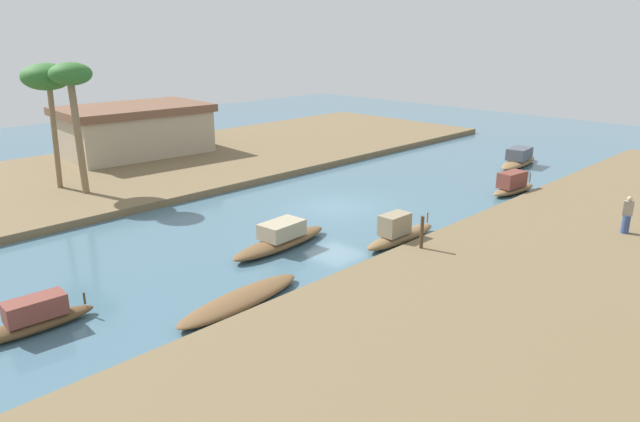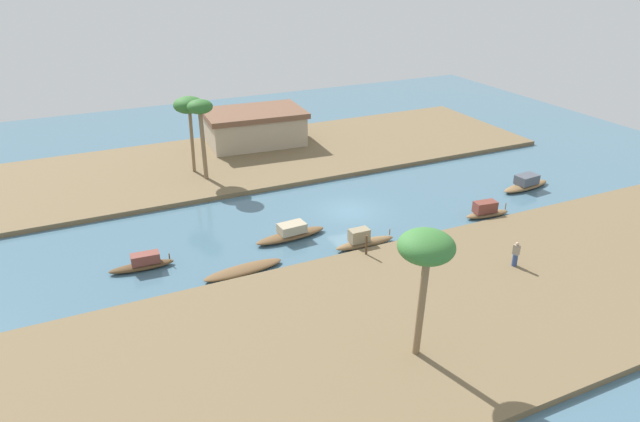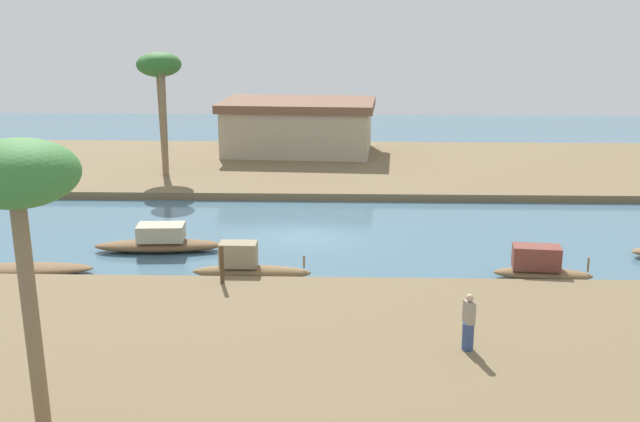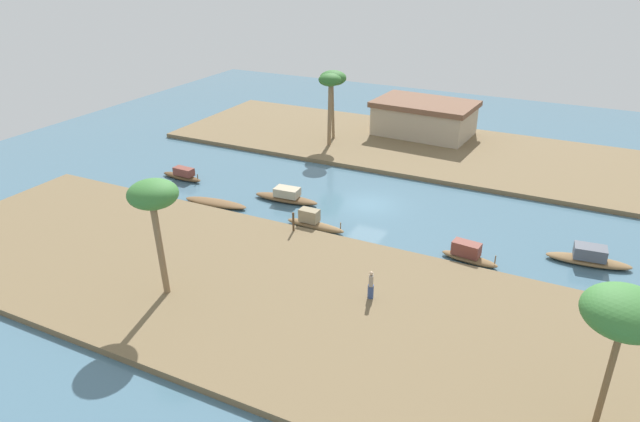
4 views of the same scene
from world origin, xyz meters
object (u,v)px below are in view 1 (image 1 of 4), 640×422
at_px(palm_tree_right_tall, 71,82).
at_px(palm_tree_right_short, 47,80).
at_px(sampan_midstream, 241,299).
at_px(person_on_near_bank, 627,217).
at_px(sampan_with_tall_canopy, 513,185).
at_px(sampan_with_red_awning, 399,233).
at_px(sampan_upstream_small, 519,159).
at_px(sampan_foreground, 31,320).
at_px(mooring_post, 422,232).
at_px(sampan_near_left_bank, 281,238).
at_px(riverside_building, 135,129).

height_order(palm_tree_right_tall, palm_tree_right_short, palm_tree_right_tall).
xyz_separation_m(sampan_midstream, person_on_near_bank, (14.78, -6.72, 0.89)).
relative_size(sampan_with_tall_canopy, sampan_midstream, 0.69).
bearing_deg(palm_tree_right_tall, sampan_with_red_awning, -67.98).
bearing_deg(sampan_upstream_small, sampan_midstream, -179.31).
relative_size(sampan_foreground, mooring_post, 2.99).
height_order(sampan_midstream, palm_tree_right_short, palm_tree_right_short).
bearing_deg(sampan_with_tall_canopy, sampan_near_left_bank, 174.94).
xyz_separation_m(palm_tree_right_tall, palm_tree_right_short, (-0.50, 1.72, 0.06)).
xyz_separation_m(sampan_with_red_awning, riverside_building, (0.51, 22.50, 1.56)).
bearing_deg(sampan_near_left_bank, sampan_midstream, -150.15).
bearing_deg(sampan_foreground, sampan_with_tall_canopy, -3.81).
relative_size(sampan_with_red_awning, palm_tree_right_short, 0.65).
distance_m(sampan_with_tall_canopy, mooring_post, 11.02).
bearing_deg(riverside_building, sampan_foreground, -121.94).
bearing_deg(person_on_near_bank, riverside_building, -4.67).
bearing_deg(sampan_near_left_bank, sampan_foreground, 175.51).
distance_m(sampan_near_left_bank, sampan_midstream, 5.15).
bearing_deg(sampan_upstream_small, mooring_post, -171.05).
relative_size(sampan_midstream, person_on_near_bank, 3.21).
bearing_deg(sampan_near_left_bank, riverside_building, 73.60).
bearing_deg(sampan_with_tall_canopy, sampan_foreground, 179.34).
height_order(sampan_foreground, palm_tree_right_short, palm_tree_right_short).
bearing_deg(sampan_upstream_small, person_on_near_bank, -142.04).
height_order(sampan_near_left_bank, riverside_building, riverside_building).
bearing_deg(person_on_near_bank, sampan_with_tall_canopy, -44.26).
distance_m(sampan_with_tall_canopy, palm_tree_right_short, 24.63).
relative_size(person_on_near_bank, palm_tree_right_short, 0.24).
bearing_deg(person_on_near_bank, sampan_upstream_small, -62.79).
xyz_separation_m(sampan_upstream_small, sampan_midstream, (-24.75, -2.88, -0.25)).
bearing_deg(sampan_with_red_awning, riverside_building, 89.25).
distance_m(sampan_midstream, riverside_building, 23.99).
bearing_deg(palm_tree_right_tall, sampan_with_tall_canopy, -42.80).
bearing_deg(riverside_building, sampan_with_red_awning, -87.53).
relative_size(sampan_foreground, sampan_midstream, 0.76).
relative_size(palm_tree_right_tall, riverside_building, 0.67).
relative_size(sampan_near_left_bank, person_on_near_bank, 3.21).
relative_size(sampan_near_left_bank, palm_tree_right_short, 0.78).
distance_m(sampan_upstream_small, sampan_midstream, 24.92).
distance_m(sampan_midstream, palm_tree_right_short, 18.00).
relative_size(sampan_with_tall_canopy, mooring_post, 2.69).
relative_size(sampan_near_left_bank, palm_tree_right_tall, 0.77).
bearing_deg(sampan_upstream_small, riverside_building, 123.79).
bearing_deg(person_on_near_bank, palm_tree_right_tall, 13.80).
xyz_separation_m(sampan_with_tall_canopy, sampan_upstream_small, (6.46, 2.87, -0.06)).
bearing_deg(person_on_near_bank, sampan_near_left_bank, 30.90).
bearing_deg(mooring_post, palm_tree_right_tall, 108.23).
height_order(sampan_with_tall_canopy, palm_tree_right_short, palm_tree_right_short).
relative_size(sampan_upstream_small, riverside_building, 0.50).
bearing_deg(sampan_midstream, sampan_with_red_awning, -6.20).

